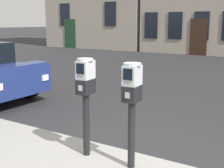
{
  "coord_description": "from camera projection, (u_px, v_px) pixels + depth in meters",
  "views": [
    {
      "loc": [
        1.92,
        -3.53,
        1.96
      ],
      "look_at": [
        -0.27,
        -0.13,
        1.16
      ],
      "focal_mm": 51.14,
      "sensor_mm": 36.0,
      "label": 1
    }
  ],
  "objects": [
    {
      "name": "parking_meter_near_kerb",
      "position": [
        86.0,
        89.0,
        4.24
      ],
      "size": [
        0.23,
        0.26,
        1.34
      ],
      "rotation": [
        0.0,
        0.0,
        -1.52
      ],
      "color": "black",
      "rests_on": "sidewalk_slab"
    },
    {
      "name": "parking_meter_twin_adjacent",
      "position": [
        132.0,
        97.0,
        3.86
      ],
      "size": [
        0.23,
        0.26,
        1.33
      ],
      "rotation": [
        0.0,
        0.0,
        -1.52
      ],
      "color": "black",
      "rests_on": "sidewalk_slab"
    },
    {
      "name": "ground_plane",
      "position": [
        134.0,
        168.0,
        4.31
      ],
      "size": [
        160.0,
        160.0,
        0.0
      ],
      "primitive_type": "plane",
      "color": "#28282B"
    }
  ]
}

